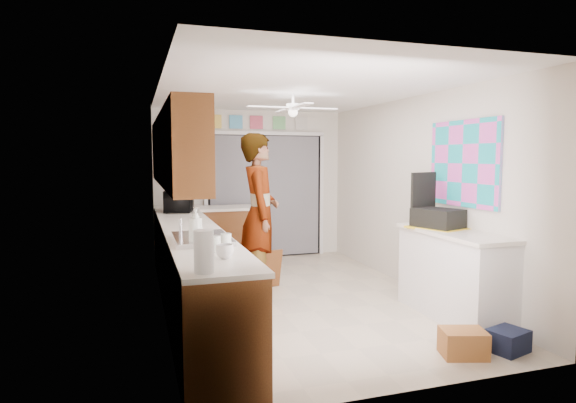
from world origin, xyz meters
TOP-DOWN VIEW (x-y plane):
  - floor at (0.00, 0.00)m, footprint 5.00×5.00m
  - ceiling at (0.00, 0.00)m, footprint 5.00×5.00m
  - wall_back at (0.00, 2.50)m, footprint 3.20×0.00m
  - wall_front at (0.00, -2.50)m, footprint 3.20×0.00m
  - wall_left at (-1.60, 0.00)m, footprint 0.00×5.00m
  - wall_right at (1.60, 0.00)m, footprint 0.00×5.00m
  - left_base_cabinets at (-1.30, 0.00)m, footprint 0.60×4.80m
  - left_countertop at (-1.29, 0.00)m, footprint 0.62×4.80m
  - upper_cabinets at (-1.44, 0.20)m, footprint 0.32×4.00m
  - sink_basin at (-1.29, -1.00)m, footprint 0.50×0.76m
  - faucet at (-1.48, -1.00)m, footprint 0.03×0.03m
  - peninsula_base at (-0.50, 2.00)m, footprint 1.00×0.60m
  - peninsula_top at (-0.50, 2.00)m, footprint 1.04×0.64m
  - back_opening_recess at (0.25, 2.47)m, footprint 2.00×0.06m
  - curtain_panel at (0.25, 2.43)m, footprint 1.90×0.03m
  - door_trim_left at (-0.77, 2.44)m, footprint 0.06×0.04m
  - door_trim_right at (1.27, 2.44)m, footprint 0.06×0.04m
  - door_trim_head at (0.25, 2.44)m, footprint 2.10×0.04m
  - header_frame_0 at (-0.60, 2.47)m, footprint 0.22×0.02m
  - header_frame_1 at (-0.25, 2.47)m, footprint 0.22×0.02m
  - header_frame_2 at (0.10, 2.47)m, footprint 0.22×0.02m
  - header_frame_3 at (0.50, 2.47)m, footprint 0.22×0.02m
  - header_frame_4 at (0.90, 2.47)m, footprint 0.22×0.02m
  - route66_sign at (-0.95, 2.47)m, footprint 0.22×0.02m
  - right_counter_base at (1.35, -1.20)m, footprint 0.50×1.40m
  - right_counter_top at (1.34, -1.20)m, footprint 0.54×1.44m
  - abstract_painting at (1.58, -1.00)m, footprint 0.03×1.15m
  - ceiling_fan at (0.00, 0.20)m, footprint 1.14×1.14m
  - microwave at (-1.28, 1.53)m, footprint 0.47×0.62m
  - soap_bottle at (-1.37, -1.23)m, footprint 0.16×0.16m
  - cup at (-1.22, -1.84)m, footprint 0.16×0.16m
  - jar_a at (-1.14, -1.43)m, footprint 0.11×0.11m
  - jar_b at (-1.25, -1.57)m, footprint 0.12×0.12m
  - paper_towel_roll at (-1.44, -2.25)m, footprint 0.17×0.17m
  - suitcase at (1.32, -0.93)m, footprint 0.51×0.58m
  - suitcase_rim at (1.32, -0.93)m, footprint 0.60×0.69m
  - suitcase_lid at (1.32, -0.64)m, footprint 0.41×0.16m
  - cardboard_box at (0.80, -2.09)m, footprint 0.44×0.38m
  - navy_crate at (1.24, -2.12)m, footprint 0.38×0.35m
  - cabinet_door_panel at (-0.23, 0.50)m, footprint 0.36×0.19m
  - man at (-0.39, 0.34)m, footprint 0.64×0.82m
  - dog at (-0.56, -0.04)m, footprint 0.31×0.53m

SIDE VIEW (x-z plane):
  - floor at x=0.00m, z-range 0.00..0.00m
  - navy_crate at x=1.24m, z-range 0.00..0.20m
  - cardboard_box at x=0.80m, z-range 0.00..0.23m
  - dog at x=-0.56m, z-range 0.00..0.39m
  - cabinet_door_panel at x=-0.23m, z-range 0.00..0.52m
  - left_base_cabinets at x=-1.30m, z-range 0.00..0.90m
  - peninsula_base at x=-0.50m, z-range 0.00..0.90m
  - right_counter_base at x=1.35m, z-range 0.00..0.90m
  - left_countertop at x=-1.29m, z-range 0.90..0.94m
  - peninsula_top at x=-0.50m, z-range 0.90..0.94m
  - right_counter_top at x=1.34m, z-range 0.90..0.94m
  - suitcase_rim at x=1.32m, z-range 0.92..0.94m
  - sink_basin at x=-1.29m, z-range 0.92..0.98m
  - cup at x=-1.22m, z-range 0.94..1.05m
  - jar_a at x=-1.14m, z-range 0.94..1.07m
  - man at x=-0.39m, z-range 0.00..2.02m
  - jar_b at x=-1.25m, z-range 0.94..1.08m
  - suitcase at x=1.32m, z-range 0.94..1.15m
  - faucet at x=-1.48m, z-range 0.94..1.16m
  - back_opening_recess at x=0.25m, z-range 0.00..2.10m
  - door_trim_left at x=-0.77m, z-range 0.00..2.10m
  - door_trim_right at x=1.27m, z-range 0.00..2.10m
  - curtain_panel at x=0.25m, z-range 0.03..2.08m
  - paper_towel_roll at x=-1.44m, z-range 0.94..1.23m
  - microwave at x=-1.28m, z-range 0.94..1.25m
  - soap_bottle at x=-1.37m, z-range 0.94..1.28m
  - wall_back at x=0.00m, z-range -0.35..2.85m
  - wall_front at x=0.00m, z-range -0.35..2.85m
  - wall_left at x=-1.60m, z-range -1.25..3.75m
  - wall_right at x=1.60m, z-range -1.25..3.75m
  - suitcase_lid at x=1.32m, z-range 1.04..1.54m
  - abstract_painting at x=1.58m, z-range 1.17..2.12m
  - upper_cabinets at x=-1.44m, z-range 1.40..2.20m
  - door_trim_head at x=0.25m, z-range 2.09..2.15m
  - header_frame_0 at x=-0.60m, z-range 2.19..2.41m
  - header_frame_1 at x=-0.25m, z-range 2.19..2.41m
  - header_frame_2 at x=0.10m, z-range 2.19..2.41m
  - header_frame_3 at x=0.50m, z-range 2.19..2.41m
  - header_frame_4 at x=0.90m, z-range 2.19..2.41m
  - route66_sign at x=-0.95m, z-range 2.17..2.43m
  - ceiling_fan at x=0.00m, z-range 2.20..2.44m
  - ceiling at x=0.00m, z-range 2.50..2.50m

